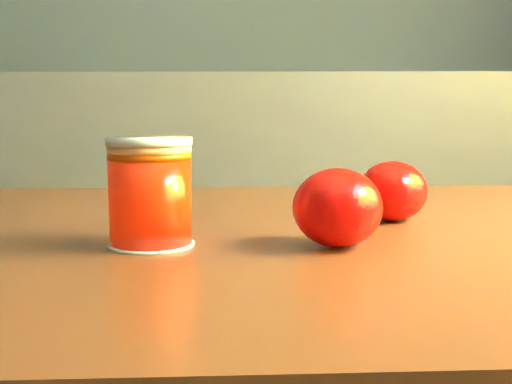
{
  "coord_description": "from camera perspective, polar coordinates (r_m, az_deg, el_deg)",
  "views": [
    {
      "loc": [
        0.81,
        -0.44,
        0.85
      ],
      "look_at": [
        0.78,
        0.16,
        0.77
      ],
      "focal_mm": 50.0,
      "sensor_mm": 36.0,
      "label": 1
    }
  ],
  "objects": [
    {
      "name": "juice_glass",
      "position": [
        0.6,
        -8.47,
        -0.07
      ],
      "size": [
        0.07,
        0.07,
        0.09
      ],
      "rotation": [
        0.0,
        0.0,
        0.36
      ],
      "color": "#FF1E05",
      "rests_on": "table"
    },
    {
      "name": "orange_front",
      "position": [
        0.6,
        6.54,
        -1.25
      ],
      "size": [
        0.09,
        0.09,
        0.07
      ],
      "primitive_type": "ellipsoid",
      "rotation": [
        0.0,
        0.0,
        0.15
      ],
      "color": "red",
      "rests_on": "table"
    },
    {
      "name": "orange_back",
      "position": [
        0.73,
        10.87,
        0.08
      ],
      "size": [
        0.09,
        0.09,
        0.06
      ],
      "primitive_type": "ellipsoid",
      "rotation": [
        0.0,
        0.0,
        0.39
      ],
      "color": "red",
      "rests_on": "table"
    },
    {
      "name": "table",
      "position": [
        0.69,
        8.57,
        -10.66
      ],
      "size": [
        1.02,
        0.76,
        0.72
      ],
      "rotation": [
        0.0,
        0.0,
        0.09
      ],
      "color": "#5D2E17",
      "rests_on": "ground"
    }
  ]
}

